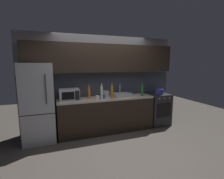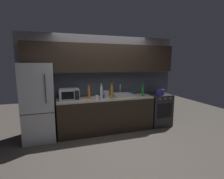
{
  "view_description": "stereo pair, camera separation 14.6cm",
  "coord_description": "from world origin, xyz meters",
  "px_view_note": "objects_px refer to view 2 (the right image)",
  "views": [
    {
      "loc": [
        -1.25,
        -3.03,
        1.75
      ],
      "look_at": [
        0.15,
        0.9,
        1.1
      ],
      "focal_mm": 26.21,
      "sensor_mm": 36.0,
      "label": 1
    },
    {
      "loc": [
        -1.11,
        -3.07,
        1.75
      ],
      "look_at": [
        0.15,
        0.9,
        1.1
      ],
      "focal_mm": 26.21,
      "sensor_mm": 36.0,
      "label": 2
    }
  ],
  "objects_px": {
    "microwave": "(69,94)",
    "mug_blue": "(103,96)",
    "refrigerator": "(39,102)",
    "kettle": "(106,94)",
    "wine_bottle_clear": "(101,93)",
    "mug_white": "(97,98)",
    "wine_bottle_green": "(143,91)",
    "wine_bottle_amber": "(112,92)",
    "mug_teal": "(131,93)",
    "cooking_pot": "(160,92)",
    "oven_range": "(158,109)",
    "wine_bottle_orange": "(89,93)"
  },
  "relations": [
    {
      "from": "mug_white",
      "to": "refrigerator",
      "type": "bearing_deg",
      "value": 171.7
    },
    {
      "from": "oven_range",
      "to": "kettle",
      "type": "xyz_separation_m",
      "value": [
        -1.56,
        0.07,
        0.53
      ]
    },
    {
      "from": "cooking_pot",
      "to": "refrigerator",
      "type": "bearing_deg",
      "value": -180.0
    },
    {
      "from": "wine_bottle_orange",
      "to": "mug_white",
      "type": "height_order",
      "value": "wine_bottle_orange"
    },
    {
      "from": "refrigerator",
      "to": "wine_bottle_orange",
      "type": "distance_m",
      "value": 1.17
    },
    {
      "from": "wine_bottle_orange",
      "to": "oven_range",
      "type": "bearing_deg",
      "value": -0.67
    },
    {
      "from": "kettle",
      "to": "mug_teal",
      "type": "bearing_deg",
      "value": 9.81
    },
    {
      "from": "kettle",
      "to": "wine_bottle_orange",
      "type": "xyz_separation_m",
      "value": [
        -0.45,
        -0.04,
        0.06
      ]
    },
    {
      "from": "refrigerator",
      "to": "mug_teal",
      "type": "distance_m",
      "value": 2.39
    },
    {
      "from": "wine_bottle_clear",
      "to": "mug_white",
      "type": "relative_size",
      "value": 3.56
    },
    {
      "from": "cooking_pot",
      "to": "wine_bottle_amber",
      "type": "bearing_deg",
      "value": -172.86
    },
    {
      "from": "refrigerator",
      "to": "wine_bottle_clear",
      "type": "distance_m",
      "value": 1.45
    },
    {
      "from": "mug_white",
      "to": "cooking_pot",
      "type": "bearing_deg",
      "value": 5.76
    },
    {
      "from": "oven_range",
      "to": "wine_bottle_green",
      "type": "height_order",
      "value": "wine_bottle_green"
    },
    {
      "from": "wine_bottle_orange",
      "to": "mug_blue",
      "type": "distance_m",
      "value": 0.36
    },
    {
      "from": "microwave",
      "to": "wine_bottle_green",
      "type": "relative_size",
      "value": 1.31
    },
    {
      "from": "refrigerator",
      "to": "cooking_pot",
      "type": "distance_m",
      "value": 3.21
    },
    {
      "from": "microwave",
      "to": "cooking_pot",
      "type": "height_order",
      "value": "microwave"
    },
    {
      "from": "microwave",
      "to": "wine_bottle_amber",
      "type": "xyz_separation_m",
      "value": [
        1.01,
        -0.21,
        0.03
      ]
    },
    {
      "from": "microwave",
      "to": "wine_bottle_orange",
      "type": "relative_size",
      "value": 1.31
    },
    {
      "from": "microwave",
      "to": "mug_blue",
      "type": "xyz_separation_m",
      "value": [
        0.82,
        -0.09,
        -0.09
      ]
    },
    {
      "from": "microwave",
      "to": "mug_blue",
      "type": "height_order",
      "value": "microwave"
    },
    {
      "from": "wine_bottle_green",
      "to": "wine_bottle_amber",
      "type": "bearing_deg",
      "value": -176.08
    },
    {
      "from": "refrigerator",
      "to": "mug_blue",
      "type": "relative_size",
      "value": 18.91
    },
    {
      "from": "kettle",
      "to": "mug_white",
      "type": "height_order",
      "value": "kettle"
    },
    {
      "from": "microwave",
      "to": "mug_blue",
      "type": "bearing_deg",
      "value": -6.55
    },
    {
      "from": "wine_bottle_clear",
      "to": "mug_white",
      "type": "distance_m",
      "value": 0.16
    },
    {
      "from": "kettle",
      "to": "mug_teal",
      "type": "relative_size",
      "value": 2.04
    },
    {
      "from": "wine_bottle_green",
      "to": "mug_white",
      "type": "height_order",
      "value": "wine_bottle_green"
    },
    {
      "from": "wine_bottle_clear",
      "to": "mug_blue",
      "type": "distance_m",
      "value": 0.17
    },
    {
      "from": "oven_range",
      "to": "microwave",
      "type": "distance_m",
      "value": 2.55
    },
    {
      "from": "refrigerator",
      "to": "cooking_pot",
      "type": "xyz_separation_m",
      "value": [
        3.2,
        0.0,
        0.08
      ]
    },
    {
      "from": "oven_range",
      "to": "mug_teal",
      "type": "relative_size",
      "value": 9.53
    },
    {
      "from": "wine_bottle_clear",
      "to": "mug_blue",
      "type": "relative_size",
      "value": 4.11
    },
    {
      "from": "mug_white",
      "to": "mug_teal",
      "type": "bearing_deg",
      "value": 20.03
    },
    {
      "from": "microwave",
      "to": "mug_blue",
      "type": "distance_m",
      "value": 0.83
    },
    {
      "from": "microwave",
      "to": "cooking_pot",
      "type": "relative_size",
      "value": 1.94
    },
    {
      "from": "refrigerator",
      "to": "oven_range",
      "type": "distance_m",
      "value": 3.2
    },
    {
      "from": "wine_bottle_orange",
      "to": "wine_bottle_clear",
      "type": "bearing_deg",
      "value": -37.15
    },
    {
      "from": "mug_teal",
      "to": "mug_blue",
      "type": "relative_size",
      "value": 1.01
    },
    {
      "from": "refrigerator",
      "to": "mug_teal",
      "type": "height_order",
      "value": "refrigerator"
    },
    {
      "from": "oven_range",
      "to": "wine_bottle_amber",
      "type": "height_order",
      "value": "wine_bottle_amber"
    },
    {
      "from": "oven_range",
      "to": "kettle",
      "type": "height_order",
      "value": "kettle"
    },
    {
      "from": "refrigerator",
      "to": "kettle",
      "type": "bearing_deg",
      "value": 2.34
    },
    {
      "from": "wine_bottle_green",
      "to": "cooking_pot",
      "type": "relative_size",
      "value": 1.48
    },
    {
      "from": "wine_bottle_clear",
      "to": "mug_white",
      "type": "height_order",
      "value": "wine_bottle_clear"
    },
    {
      "from": "microwave",
      "to": "cooking_pot",
      "type": "xyz_separation_m",
      "value": [
        2.52,
        -0.02,
        -0.07
      ]
    },
    {
      "from": "refrigerator",
      "to": "wine_bottle_amber",
      "type": "distance_m",
      "value": 1.71
    },
    {
      "from": "kettle",
      "to": "mug_blue",
      "type": "relative_size",
      "value": 2.05
    },
    {
      "from": "kettle",
      "to": "mug_teal",
      "type": "height_order",
      "value": "kettle"
    }
  ]
}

